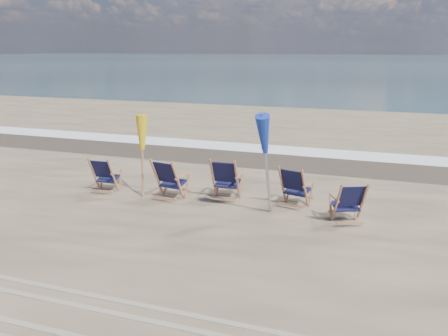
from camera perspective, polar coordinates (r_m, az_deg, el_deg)
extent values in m
plane|color=#324C54|center=(135.18, 17.53, 13.24)|extent=(400.00, 400.00, 0.00)
cube|color=silver|center=(16.12, 6.85, 2.41)|extent=(200.00, 1.40, 0.01)
cube|color=#42362A|center=(14.69, 5.66, 1.16)|extent=(200.00, 2.60, 0.00)
cylinder|color=#A06747|center=(10.93, -10.63, 1.44)|extent=(0.06, 0.06, 2.02)
cone|color=gold|center=(10.81, -10.77, 4.20)|extent=(0.30, 0.30, 0.85)
cylinder|color=#A5A5AD|center=(9.29, 5.66, 0.52)|extent=(0.06, 0.06, 2.46)
cone|color=#162F97|center=(9.13, 5.78, 5.10)|extent=(0.30, 0.30, 0.85)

